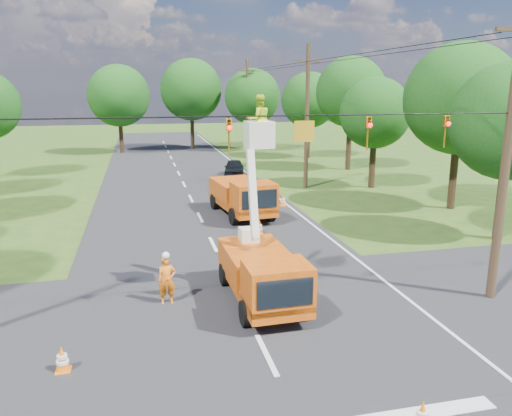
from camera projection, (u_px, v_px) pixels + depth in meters
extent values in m
plane|color=#2C4B16|center=(191.00, 199.00, 32.44)|extent=(140.00, 140.00, 0.00)
cube|color=black|center=(191.00, 199.00, 32.44)|extent=(12.00, 100.00, 0.06)
cube|color=black|center=(250.00, 323.00, 15.40)|extent=(56.00, 10.00, 0.07)
cube|color=silver|center=(274.00, 195.00, 33.67)|extent=(0.12, 90.00, 0.02)
cube|color=#D45A0F|center=(261.00, 283.00, 16.87)|extent=(2.08, 5.35, 0.40)
cube|color=#D45A0F|center=(277.00, 285.00, 14.92)|extent=(1.98, 1.55, 1.33)
cube|color=black|center=(285.00, 293.00, 14.21)|extent=(1.68, 0.10, 0.84)
cube|color=#D45A0F|center=(256.00, 261.00, 17.41)|extent=(2.16, 3.32, 0.88)
cylinder|color=black|center=(246.00, 313.00, 15.12)|extent=(0.30, 0.82, 0.81)
cylinder|color=black|center=(303.00, 307.00, 15.58)|extent=(0.30, 0.82, 0.81)
cylinder|color=black|center=(225.00, 274.00, 18.28)|extent=(0.30, 0.82, 0.81)
cylinder|color=black|center=(273.00, 270.00, 18.74)|extent=(0.30, 0.82, 0.81)
cube|color=silver|center=(249.00, 235.00, 18.17)|extent=(0.68, 0.68, 0.49)
cube|color=silver|center=(252.00, 185.00, 17.25)|extent=(0.28, 1.19, 3.83)
cube|color=silver|center=(259.00, 135.00, 15.95)|extent=(0.86, 0.86, 0.84)
imported|color=#C6E526|center=(259.00, 119.00, 15.84)|extent=(0.82, 0.67, 1.57)
cube|color=#D45A0F|center=(241.00, 203.00, 28.26)|extent=(2.90, 6.18, 0.45)
cube|color=#D45A0F|center=(254.00, 197.00, 26.13)|extent=(2.38, 1.94, 1.49)
cube|color=black|center=(260.00, 199.00, 25.34)|extent=(1.88, 0.29, 0.94)
cube|color=#D45A0F|center=(237.00, 189.00, 28.83)|extent=(2.77, 3.93, 0.99)
cylinder|color=black|center=(234.00, 217.00, 26.25)|extent=(0.43, 0.95, 0.91)
cylinder|color=black|center=(270.00, 213.00, 26.95)|extent=(0.43, 0.95, 0.91)
cylinder|color=black|center=(215.00, 202.00, 29.69)|extent=(0.43, 0.95, 0.91)
cylinder|color=black|center=(248.00, 199.00, 30.39)|extent=(0.43, 0.95, 0.91)
imported|color=orange|center=(167.00, 280.00, 16.56)|extent=(0.63, 0.43, 1.69)
imported|color=black|center=(234.00, 168.00, 40.75)|extent=(2.31, 4.11, 1.32)
cone|color=orange|center=(422.00, 415.00, 10.47)|extent=(0.36, 0.36, 0.70)
cylinder|color=white|center=(422.00, 413.00, 10.46)|extent=(0.26, 0.26, 0.09)
cone|color=orange|center=(242.00, 253.00, 20.69)|extent=(0.36, 0.36, 0.70)
cube|color=orange|center=(242.00, 261.00, 20.77)|extent=(0.38, 0.38, 0.04)
cylinder|color=white|center=(242.00, 252.00, 20.68)|extent=(0.26, 0.26, 0.09)
cylinder|color=white|center=(242.00, 255.00, 20.71)|extent=(0.31, 0.31, 0.09)
cone|color=orange|center=(259.00, 227.00, 24.66)|extent=(0.36, 0.36, 0.70)
cube|color=orange|center=(259.00, 233.00, 24.74)|extent=(0.38, 0.38, 0.04)
cylinder|color=white|center=(259.00, 225.00, 24.64)|extent=(0.26, 0.26, 0.09)
cylinder|color=white|center=(259.00, 228.00, 24.68)|extent=(0.31, 0.31, 0.09)
cone|color=orange|center=(62.00, 358.00, 12.67)|extent=(0.36, 0.36, 0.70)
cube|color=orange|center=(63.00, 370.00, 12.75)|extent=(0.38, 0.38, 0.04)
cylinder|color=white|center=(62.00, 356.00, 12.65)|extent=(0.26, 0.26, 0.09)
cylinder|color=white|center=(63.00, 362.00, 12.69)|extent=(0.31, 0.31, 0.09)
cone|color=orange|center=(283.00, 200.00, 30.45)|extent=(0.36, 0.36, 0.70)
cube|color=orange|center=(283.00, 205.00, 30.53)|extent=(0.38, 0.38, 0.04)
cylinder|color=white|center=(283.00, 199.00, 30.44)|extent=(0.26, 0.26, 0.09)
cylinder|color=white|center=(283.00, 201.00, 30.47)|extent=(0.31, 0.31, 0.09)
cylinder|color=#4C3823|center=(507.00, 154.00, 16.09)|extent=(0.30, 0.30, 10.00)
cylinder|color=#4C3823|center=(307.00, 118.00, 35.02)|extent=(0.30, 0.30, 10.00)
cube|color=#4C3823|center=(308.00, 61.00, 34.12)|extent=(1.80, 0.12, 0.12)
cylinder|color=#4C3823|center=(247.00, 107.00, 53.95)|extent=(0.30, 0.30, 10.00)
cube|color=#4C3823|center=(247.00, 71.00, 53.05)|extent=(1.80, 0.12, 0.12)
cylinder|color=black|center=(232.00, 116.00, 13.80)|extent=(18.00, 0.04, 0.04)
cube|color=#B68315|center=(304.00, 131.00, 14.37)|extent=(0.60, 0.05, 0.60)
imported|color=#B68315|center=(229.00, 136.00, 13.91)|extent=(0.16, 0.20, 1.00)
sphere|color=#FF0C0C|center=(230.00, 128.00, 13.74)|extent=(0.14, 0.14, 0.14)
imported|color=#B68315|center=(368.00, 133.00, 14.83)|extent=(0.16, 0.20, 1.00)
sphere|color=#FF0C0C|center=(370.00, 125.00, 14.66)|extent=(0.14, 0.14, 0.14)
imported|color=#B68315|center=(446.00, 132.00, 15.41)|extent=(0.16, 0.20, 1.00)
sphere|color=#FF0C0C|center=(449.00, 124.00, 15.23)|extent=(0.14, 0.14, 0.14)
cylinder|color=#382616|center=(501.00, 198.00, 23.58)|extent=(0.44, 0.44, 3.96)
sphere|color=#154512|center=(510.00, 121.00, 22.73)|extent=(5.40, 5.40, 5.40)
cylinder|color=#382616|center=(454.00, 170.00, 29.52)|extent=(0.44, 0.44, 4.58)
sphere|color=#154512|center=(461.00, 99.00, 28.54)|extent=(6.40, 6.40, 6.40)
cylinder|color=#382616|center=(372.00, 161.00, 35.84)|extent=(0.44, 0.44, 3.78)
sphere|color=#154512|center=(375.00, 113.00, 35.03)|extent=(5.00, 5.00, 5.00)
cylinder|color=#382616|center=(349.00, 142.00, 43.65)|extent=(0.44, 0.44, 4.75)
sphere|color=#154512|center=(351.00, 92.00, 42.63)|extent=(6.00, 6.00, 6.00)
cylinder|color=#382616|center=(308.00, 138.00, 51.08)|extent=(0.44, 0.44, 4.14)
sphere|color=#154512|center=(309.00, 100.00, 50.19)|extent=(5.60, 5.60, 5.60)
cylinder|color=#382616|center=(121.00, 133.00, 54.48)|extent=(0.44, 0.44, 4.40)
sphere|color=#154512|center=(119.00, 96.00, 53.54)|extent=(6.60, 6.60, 6.60)
cylinder|color=#382616|center=(192.00, 128.00, 58.08)|extent=(0.44, 0.44, 4.84)
sphere|color=#154512|center=(191.00, 90.00, 57.04)|extent=(7.00, 7.00, 7.00)
cylinder|color=#382616|center=(252.00, 132.00, 56.73)|extent=(0.44, 0.44, 4.31)
sphere|color=#154512|center=(252.00, 96.00, 55.81)|extent=(6.20, 6.20, 6.20)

